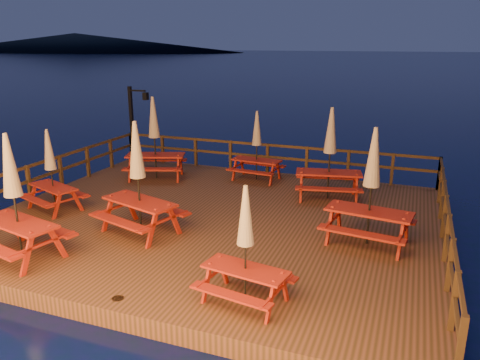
{
  "coord_description": "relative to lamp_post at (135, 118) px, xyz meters",
  "views": [
    {
      "loc": [
        4.94,
        -11.13,
        5.08
      ],
      "look_at": [
        0.52,
        0.6,
        1.35
      ],
      "focal_mm": 35.0,
      "sensor_mm": 36.0,
      "label": 1
    }
  ],
  "objects": [
    {
      "name": "ground",
      "position": [
        5.39,
        -4.55,
        -2.2
      ],
      "size": [
        500.0,
        500.0,
        0.0
      ],
      "primitive_type": "plane",
      "color": "#051332",
      "rests_on": "ground"
    },
    {
      "name": "deck",
      "position": [
        5.39,
        -4.55,
        -2.0
      ],
      "size": [
        12.0,
        10.0,
        0.4
      ],
      "primitive_type": "cube",
      "color": "#422D15",
      "rests_on": "ground"
    },
    {
      "name": "deck_piles",
      "position": [
        5.39,
        -4.55,
        -2.5
      ],
      "size": [
        11.44,
        9.44,
        1.4
      ],
      "color": "#3D2A13",
      "rests_on": "ground"
    },
    {
      "name": "railing",
      "position": [
        5.39,
        -2.77,
        -1.03
      ],
      "size": [
        11.8,
        9.75,
        1.1
      ],
      "color": "#3D2A13",
      "rests_on": "deck"
    },
    {
      "name": "lamp_post",
      "position": [
        0.0,
        0.0,
        0.0
      ],
      "size": [
        0.85,
        0.18,
        3.0
      ],
      "color": "black",
      "rests_on": "deck"
    },
    {
      "name": "headland_left",
      "position": [
        -154.61,
        185.45,
        2.3
      ],
      "size": [
        180.0,
        84.0,
        9.0
      ],
      "primitive_type": "ellipsoid",
      "color": "black",
      "rests_on": "ground"
    },
    {
      "name": "picnic_table_0",
      "position": [
        4.08,
        -6.23,
        -0.31
      ],
      "size": [
        2.39,
        2.15,
        2.86
      ],
      "rotation": [
        0.0,
        0.0,
        -0.3
      ],
      "color": "maroon",
      "rests_on": "deck"
    },
    {
      "name": "picnic_table_1",
      "position": [
        9.53,
        -4.91,
        -0.32
      ],
      "size": [
        2.19,
        1.89,
        2.83
      ],
      "rotation": [
        0.0,
        0.0,
        -0.14
      ],
      "color": "maroon",
      "rests_on": "deck"
    },
    {
      "name": "picnic_table_2",
      "position": [
        1.91,
        -1.77,
        -0.3
      ],
      "size": [
        2.44,
        2.23,
        2.87
      ],
      "rotation": [
        0.0,
        0.0,
        0.34
      ],
      "color": "maroon",
      "rests_on": "deck"
    },
    {
      "name": "picnic_table_3",
      "position": [
        0.82,
        -5.63,
        -0.58
      ],
      "size": [
        2.0,
        1.82,
        2.35
      ],
      "rotation": [
        0.0,
        0.0,
        -0.34
      ],
      "color": "maroon",
      "rests_on": "deck"
    },
    {
      "name": "picnic_table_4",
      "position": [
        7.69,
        -8.4,
        -0.61
      ],
      "size": [
        1.78,
        1.55,
        2.28
      ],
      "rotation": [
        0.0,
        0.0,
        -0.16
      ],
      "color": "maroon",
      "rests_on": "deck"
    },
    {
      "name": "picnic_table_5",
      "position": [
        5.3,
        -0.7,
        -0.54
      ],
      "size": [
        1.81,
        1.54,
        2.42
      ],
      "rotation": [
        0.0,
        0.0,
        -0.09
      ],
      "color": "maroon",
      "rests_on": "deck"
    },
    {
      "name": "picnic_table_6",
      "position": [
        8.02,
        -1.85,
        -0.33
      ],
      "size": [
        2.27,
        2.0,
        2.82
      ],
      "rotation": [
        0.0,
        0.0,
        0.21
      ],
      "color": "maroon",
      "rests_on": "deck"
    },
    {
      "name": "picnic_table_7",
      "position": [
        2.33,
        -8.4,
        -0.32
      ],
      "size": [
        2.29,
        2.03,
        2.84
      ],
      "rotation": [
        0.0,
        0.0,
        -0.22
      ],
      "color": "maroon",
      "rests_on": "deck"
    }
  ]
}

